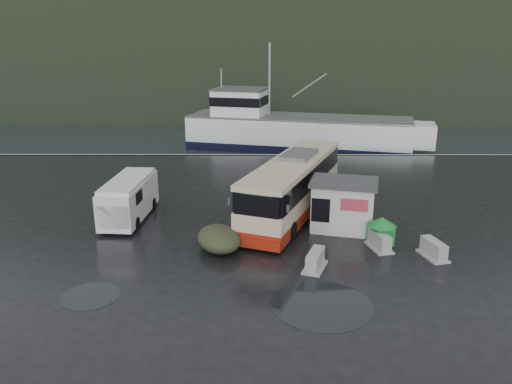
{
  "coord_description": "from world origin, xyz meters",
  "views": [
    {
      "loc": [
        0.35,
        -23.97,
        10.18
      ],
      "look_at": [
        0.24,
        3.26,
        1.7
      ],
      "focal_mm": 35.0,
      "sensor_mm": 36.0,
      "label": 1
    }
  ],
  "objects_px": {
    "coach_bus": "(293,213)",
    "waste_bin_left": "(248,240)",
    "ticket_kiosk": "(342,229)",
    "waste_bin_right": "(380,244)",
    "white_van": "(131,218)",
    "dome_tent": "(219,249)",
    "jersey_barrier_c": "(379,248)",
    "fishing_trawler": "(298,136)",
    "jersey_barrier_a": "(315,268)",
    "jersey_barrier_b": "(433,257)"
  },
  "relations": [
    {
      "from": "white_van",
      "to": "jersey_barrier_c",
      "type": "relative_size",
      "value": 3.39
    },
    {
      "from": "jersey_barrier_b",
      "to": "fishing_trawler",
      "type": "distance_m",
      "value": 31.31
    },
    {
      "from": "waste_bin_left",
      "to": "waste_bin_right",
      "type": "distance_m",
      "value": 6.83
    },
    {
      "from": "coach_bus",
      "to": "white_van",
      "type": "distance_m",
      "value": 9.64
    },
    {
      "from": "waste_bin_right",
      "to": "jersey_barrier_a",
      "type": "relative_size",
      "value": 0.87
    },
    {
      "from": "dome_tent",
      "to": "coach_bus",
      "type": "bearing_deg",
      "value": 53.37
    },
    {
      "from": "waste_bin_left",
      "to": "fishing_trawler",
      "type": "relative_size",
      "value": 0.05
    },
    {
      "from": "white_van",
      "to": "waste_bin_left",
      "type": "distance_m",
      "value": 7.64
    },
    {
      "from": "white_van",
      "to": "waste_bin_right",
      "type": "bearing_deg",
      "value": -11.55
    },
    {
      "from": "ticket_kiosk",
      "to": "waste_bin_right",
      "type": "bearing_deg",
      "value": -39.41
    },
    {
      "from": "white_van",
      "to": "waste_bin_right",
      "type": "height_order",
      "value": "white_van"
    },
    {
      "from": "waste_bin_right",
      "to": "jersey_barrier_b",
      "type": "bearing_deg",
      "value": -35.26
    },
    {
      "from": "ticket_kiosk",
      "to": "fishing_trawler",
      "type": "relative_size",
      "value": 0.13
    },
    {
      "from": "jersey_barrier_a",
      "to": "fishing_trawler",
      "type": "relative_size",
      "value": 0.06
    },
    {
      "from": "ticket_kiosk",
      "to": "jersey_barrier_a",
      "type": "height_order",
      "value": "ticket_kiosk"
    },
    {
      "from": "jersey_barrier_c",
      "to": "white_van",
      "type": "bearing_deg",
      "value": 162.53
    },
    {
      "from": "waste_bin_right",
      "to": "jersey_barrier_a",
      "type": "distance_m",
      "value": 4.61
    },
    {
      "from": "coach_bus",
      "to": "jersey_barrier_c",
      "type": "xyz_separation_m",
      "value": [
        3.99,
        -5.3,
        0.0
      ]
    },
    {
      "from": "white_van",
      "to": "waste_bin_left",
      "type": "xyz_separation_m",
      "value": [
        6.95,
        -3.17,
        0.0
      ]
    },
    {
      "from": "jersey_barrier_b",
      "to": "jersey_barrier_c",
      "type": "bearing_deg",
      "value": 156.62
    },
    {
      "from": "jersey_barrier_c",
      "to": "jersey_barrier_b",
      "type": "bearing_deg",
      "value": -23.38
    },
    {
      "from": "jersey_barrier_a",
      "to": "fishing_trawler",
      "type": "distance_m",
      "value": 32.34
    },
    {
      "from": "jersey_barrier_c",
      "to": "fishing_trawler",
      "type": "height_order",
      "value": "fishing_trawler"
    },
    {
      "from": "coach_bus",
      "to": "jersey_barrier_c",
      "type": "relative_size",
      "value": 7.26
    },
    {
      "from": "white_van",
      "to": "jersey_barrier_b",
      "type": "relative_size",
      "value": 3.44
    },
    {
      "from": "waste_bin_left",
      "to": "dome_tent",
      "type": "bearing_deg",
      "value": -138.51
    },
    {
      "from": "ticket_kiosk",
      "to": "jersey_barrier_b",
      "type": "height_order",
      "value": "ticket_kiosk"
    },
    {
      "from": "white_van",
      "to": "jersey_barrier_c",
      "type": "xyz_separation_m",
      "value": [
        13.58,
        -4.27,
        0.0
      ]
    },
    {
      "from": "jersey_barrier_a",
      "to": "fishing_trawler",
      "type": "bearing_deg",
      "value": 86.98
    },
    {
      "from": "waste_bin_left",
      "to": "jersey_barrier_a",
      "type": "height_order",
      "value": "waste_bin_left"
    },
    {
      "from": "coach_bus",
      "to": "waste_bin_left",
      "type": "relative_size",
      "value": 9.3
    },
    {
      "from": "jersey_barrier_c",
      "to": "fishing_trawler",
      "type": "distance_m",
      "value": 30.06
    },
    {
      "from": "coach_bus",
      "to": "ticket_kiosk",
      "type": "height_order",
      "value": "coach_bus"
    },
    {
      "from": "jersey_barrier_a",
      "to": "jersey_barrier_c",
      "type": "relative_size",
      "value": 0.99
    },
    {
      "from": "coach_bus",
      "to": "waste_bin_right",
      "type": "xyz_separation_m",
      "value": [
        4.17,
        -4.77,
        0.0
      ]
    },
    {
      "from": "coach_bus",
      "to": "waste_bin_left",
      "type": "distance_m",
      "value": 4.96
    },
    {
      "from": "waste_bin_right",
      "to": "dome_tent",
      "type": "xyz_separation_m",
      "value": [
        -8.21,
        -0.67,
        0.0
      ]
    },
    {
      "from": "waste_bin_left",
      "to": "white_van",
      "type": "bearing_deg",
      "value": 155.45
    },
    {
      "from": "ticket_kiosk",
      "to": "jersey_barrier_c",
      "type": "height_order",
      "value": "ticket_kiosk"
    },
    {
      "from": "coach_bus",
      "to": "dome_tent",
      "type": "xyz_separation_m",
      "value": [
        -4.04,
        -5.44,
        0.0
      ]
    },
    {
      "from": "coach_bus",
      "to": "ticket_kiosk",
      "type": "xyz_separation_m",
      "value": [
        2.55,
        -2.61,
        0.0
      ]
    },
    {
      "from": "coach_bus",
      "to": "jersey_barrier_c",
      "type": "height_order",
      "value": "coach_bus"
    },
    {
      "from": "waste_bin_right",
      "to": "waste_bin_left",
      "type": "bearing_deg",
      "value": 175.15
    },
    {
      "from": "white_van",
      "to": "jersey_barrier_b",
      "type": "xyz_separation_m",
      "value": [
        15.94,
        -5.3,
        0.0
      ]
    },
    {
      "from": "jersey_barrier_a",
      "to": "jersey_barrier_c",
      "type": "xyz_separation_m",
      "value": [
        3.48,
        2.29,
        0.0
      ]
    },
    {
      "from": "ticket_kiosk",
      "to": "jersey_barrier_b",
      "type": "bearing_deg",
      "value": -30.47
    },
    {
      "from": "waste_bin_left",
      "to": "ticket_kiosk",
      "type": "height_order",
      "value": "ticket_kiosk"
    },
    {
      "from": "coach_bus",
      "to": "fishing_trawler",
      "type": "distance_m",
      "value": 24.81
    },
    {
      "from": "white_van",
      "to": "dome_tent",
      "type": "xyz_separation_m",
      "value": [
        5.54,
        -4.42,
        0.0
      ]
    },
    {
      "from": "jersey_barrier_b",
      "to": "waste_bin_right",
      "type": "bearing_deg",
      "value": 144.74
    }
  ]
}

